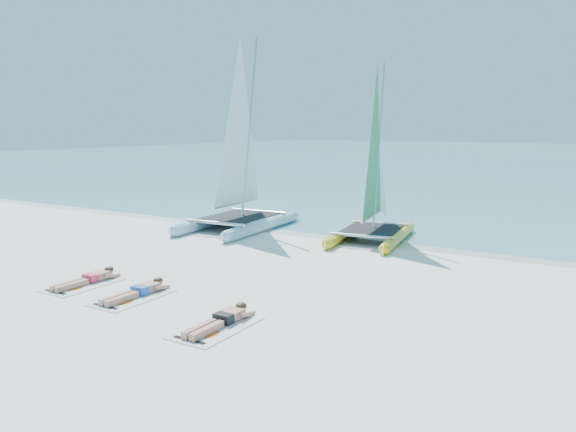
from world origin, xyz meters
name	(u,v)px	position (x,y,z in m)	size (l,w,h in m)	color
ground	(235,270)	(0.00, 0.00, 0.00)	(140.00, 140.00, 0.00)	white
sea	(543,157)	(0.00, 63.00, 0.01)	(140.00, 115.00, 0.01)	#7BC3CD
wet_sand_strip	(329,235)	(0.00, 5.50, 0.00)	(140.00, 1.40, 0.01)	beige
catamaran_blue	(239,170)	(-3.45, 5.02, 2.16)	(2.84, 5.44, 7.24)	#A2BCD6
catamaran_yellow	(376,182)	(1.51, 5.90, 1.90)	(2.74, 4.86, 6.04)	yellow
towel_a	(83,285)	(-2.25, -3.00, 0.01)	(1.00, 1.85, 0.02)	white
sunbather_a	(89,278)	(-2.25, -2.81, 0.12)	(0.37, 1.73, 0.26)	tan
towel_b	(132,298)	(-0.49, -3.13, 0.01)	(1.00, 1.85, 0.02)	white
sunbather_b	(138,291)	(-0.49, -2.93, 0.12)	(0.37, 1.73, 0.26)	tan
towel_c	(216,328)	(2.26, -3.65, 0.01)	(1.00, 1.85, 0.02)	white
sunbather_c	(222,319)	(2.26, -3.46, 0.12)	(0.37, 1.73, 0.26)	tan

